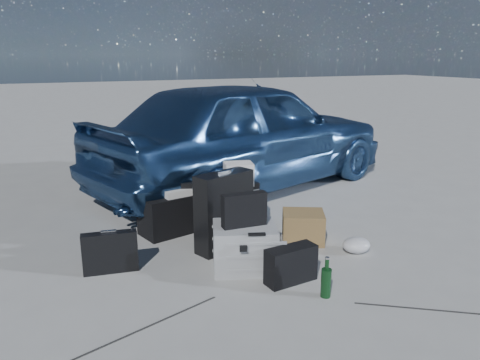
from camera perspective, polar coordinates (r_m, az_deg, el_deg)
name	(u,v)px	position (r m, az deg, el deg)	size (l,w,h in m)	color
ground	(276,269)	(4.08, 4.46, -10.75)	(60.00, 60.00, 0.00)	#A4A49F
car	(246,133)	(6.31, 0.78, 5.71)	(1.77, 4.39, 1.50)	#355D92
pelican_case	(245,247)	(4.01, 0.57, -8.17)	(0.53, 0.43, 0.38)	#97999B
laptop_bag	(244,210)	(3.89, 0.51, -3.65)	(0.38, 0.09, 0.28)	black
briefcase	(110,252)	(4.09, -15.55, -8.50)	(0.45, 0.10, 0.35)	black
suitcase_left	(224,211)	(4.34, -1.95, -3.84)	(0.57, 0.20, 0.74)	black
suitcase_right	(237,210)	(4.72, -0.32, -3.62)	(0.44, 0.16, 0.52)	black
white_carton	(238,174)	(4.61, -0.19, 0.77)	(0.27, 0.22, 0.22)	silver
duffel_bag	(179,212)	(4.88, -7.39, -3.85)	(0.80, 0.34, 0.40)	black
flat_box_white	(179,190)	(4.80, -7.39, -1.20)	(0.41, 0.31, 0.07)	silver
flat_box_black	(180,184)	(4.79, -7.33, -0.47)	(0.26, 0.18, 0.05)	black
cardboard_box	(303,227)	(4.62, 7.70, -5.68)	(0.39, 0.34, 0.30)	olive
plastic_bag	(356,245)	(4.48, 14.00, -7.71)	(0.26, 0.22, 0.14)	silver
messenger_bag	(291,265)	(3.82, 6.22, -10.22)	(0.42, 0.16, 0.30)	black
green_bottle	(326,278)	(3.63, 10.47, -11.65)	(0.08, 0.08, 0.31)	black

